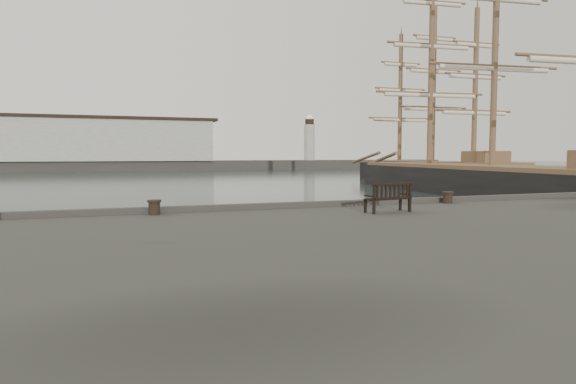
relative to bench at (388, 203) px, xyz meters
name	(u,v)px	position (x,y,z in m)	size (l,w,h in m)	color
ground	(323,253)	(-1.05, 2.32, -1.83)	(400.00, 400.00, 0.00)	black
breakwater	(111,149)	(-5.61, 94.32, 2.47)	(140.00, 9.50, 12.20)	#383530
bench	(388,203)	(0.00, 0.00, 0.00)	(1.51, 0.71, 0.84)	black
bollard_left	(154,207)	(-6.55, 1.77, -0.06)	(0.40, 0.40, 0.42)	black
bollard_right	(448,197)	(3.45, 1.72, -0.06)	(0.39, 0.39, 0.41)	black
tall_ship_main	(491,187)	(21.32, 19.47, -1.14)	(11.21, 36.05, 26.60)	black
tall_ship_far	(432,176)	(28.02, 36.49, -1.09)	(6.34, 25.91, 22.07)	black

